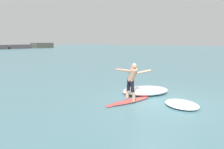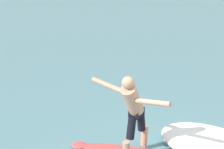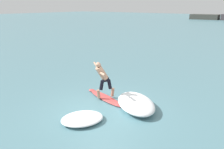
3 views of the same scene
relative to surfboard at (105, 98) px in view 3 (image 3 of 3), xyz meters
The scene contains 5 objects.
ground_plane 1.17m from the surfboard, 56.66° to the right, with size 200.00×200.00×0.00m, color slate.
surfboard is the anchor object (origin of this frame).
surfer 1.00m from the surfboard, 103.09° to the right, with size 1.38×1.08×1.61m.
wave_foam_at_tail 2.13m from the surfboard, 72.93° to the right, with size 1.78×1.89×0.21m.
wave_foam_at_nose 1.56m from the surfboard, ahead, with size 2.61×2.50×0.39m.
Camera 3 is at (5.04, -5.85, 3.94)m, focal length 35.00 mm.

